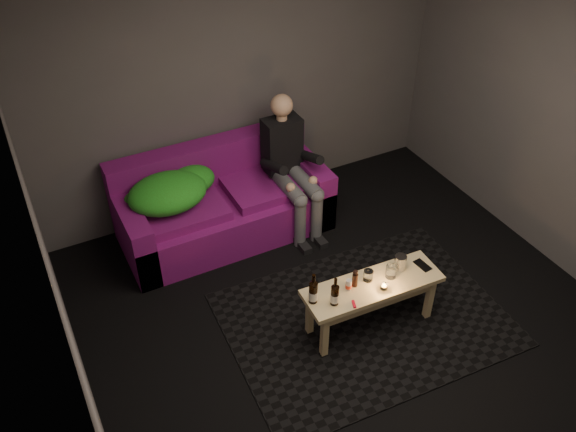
{
  "coord_description": "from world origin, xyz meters",
  "views": [
    {
      "loc": [
        -1.98,
        -2.46,
        3.68
      ],
      "look_at": [
        -0.11,
        1.13,
        0.53
      ],
      "focal_mm": 38.0,
      "sensor_mm": 36.0,
      "label": 1
    }
  ],
  "objects_px": {
    "person": "(290,163)",
    "beer_bottle_b": "(335,295)",
    "coffee_table": "(372,291)",
    "steel_cup": "(400,262)",
    "sofa": "(222,205)",
    "beer_bottle_a": "(313,292)"
  },
  "relations": [
    {
      "from": "sofa",
      "to": "beer_bottle_a",
      "type": "distance_m",
      "value": 1.61
    },
    {
      "from": "person",
      "to": "steel_cup",
      "type": "xyz_separation_m",
      "value": [
        0.21,
        -1.43,
        -0.15
      ]
    },
    {
      "from": "coffee_table",
      "to": "beer_bottle_a",
      "type": "bearing_deg",
      "value": 174.35
    },
    {
      "from": "coffee_table",
      "to": "steel_cup",
      "type": "height_order",
      "value": "steel_cup"
    },
    {
      "from": "sofa",
      "to": "steel_cup",
      "type": "xyz_separation_m",
      "value": [
        0.84,
        -1.59,
        0.21
      ]
    },
    {
      "from": "coffee_table",
      "to": "beer_bottle_a",
      "type": "distance_m",
      "value": 0.53
    },
    {
      "from": "beer_bottle_a",
      "to": "beer_bottle_b",
      "type": "distance_m",
      "value": 0.16
    },
    {
      "from": "beer_bottle_a",
      "to": "steel_cup",
      "type": "bearing_deg",
      "value": -0.12
    },
    {
      "from": "coffee_table",
      "to": "beer_bottle_a",
      "type": "xyz_separation_m",
      "value": [
        -0.49,
        0.05,
        0.18
      ]
    },
    {
      "from": "person",
      "to": "beer_bottle_b",
      "type": "relative_size",
      "value": 5.13
    },
    {
      "from": "person",
      "to": "beer_bottle_a",
      "type": "distance_m",
      "value": 1.54
    },
    {
      "from": "coffee_table",
      "to": "steel_cup",
      "type": "distance_m",
      "value": 0.31
    },
    {
      "from": "sofa",
      "to": "beer_bottle_a",
      "type": "xyz_separation_m",
      "value": [
        0.07,
        -1.59,
        0.25
      ]
    },
    {
      "from": "beer_bottle_b",
      "to": "steel_cup",
      "type": "bearing_deg",
      "value": 7.86
    },
    {
      "from": "person",
      "to": "steel_cup",
      "type": "distance_m",
      "value": 1.46
    },
    {
      "from": "coffee_table",
      "to": "steel_cup",
      "type": "xyz_separation_m",
      "value": [
        0.28,
        0.05,
        0.14
      ]
    },
    {
      "from": "beer_bottle_a",
      "to": "person",
      "type": "bearing_deg",
      "value": 68.76
    },
    {
      "from": "beer_bottle_b",
      "to": "steel_cup",
      "type": "relative_size",
      "value": 1.96
    },
    {
      "from": "sofa",
      "to": "steel_cup",
      "type": "bearing_deg",
      "value": -62.25
    },
    {
      "from": "person",
      "to": "steel_cup",
      "type": "bearing_deg",
      "value": -81.56
    },
    {
      "from": "coffee_table",
      "to": "beer_bottle_b",
      "type": "xyz_separation_m",
      "value": [
        -0.37,
        -0.04,
        0.17
      ]
    },
    {
      "from": "person",
      "to": "coffee_table",
      "type": "xyz_separation_m",
      "value": [
        -0.06,
        -1.48,
        -0.29
      ]
    }
  ]
}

